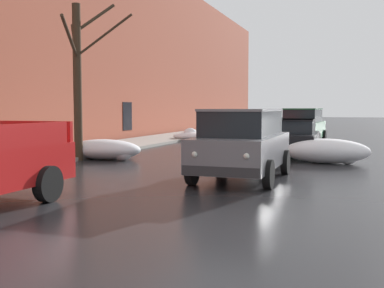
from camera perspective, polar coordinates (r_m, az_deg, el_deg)
name	(u,v)px	position (r m, az deg, el deg)	size (l,w,h in m)	color
left_sidewalk_slab	(68,153)	(19.29, -14.55, -1.09)	(3.14, 80.00, 0.13)	gray
brick_townhouse_facade	(21,19)	(20.74, -19.75, 13.94)	(0.63, 80.00, 10.79)	#9E4C38
snow_bank_near_corner_left	(215,132)	(29.96, 2.73, 1.44)	(1.86, 1.28, 0.66)	white
snow_bank_mid_block_left	(196,136)	(26.76, 0.44, 0.95)	(2.88, 1.40, 0.70)	white
snow_bank_along_right_kerb	(106,150)	(17.36, -10.25, -0.67)	(2.80, 1.47, 0.72)	white
snow_bank_far_right_pile	(327,151)	(16.52, 15.82, -0.86)	(2.87, 1.26, 0.82)	white
bare_tree_mid_block	(78,74)	(17.07, -13.42, 8.10)	(3.01, 3.33, 5.58)	#382B1E
suv_grey_parked_kerbside_close	(243,141)	(12.37, 6.07, 0.34)	(2.03, 4.27, 1.82)	slate
sedan_black_parked_kerbside_mid	(293,137)	(18.43, 11.94, 0.85)	(2.10, 4.06, 1.42)	black
suv_green_parked_far_down_block	(303,125)	(24.76, 13.13, 2.25)	(2.13, 4.41, 1.82)	#1E5633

